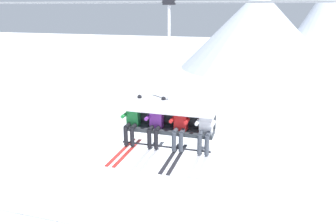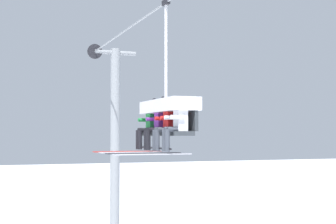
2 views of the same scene
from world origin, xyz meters
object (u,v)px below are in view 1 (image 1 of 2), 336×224
at_px(chairlift_chair, 170,110).
at_px(skier_purple, 155,122).
at_px(skier_green, 132,120).
at_px(skier_red, 180,125).
at_px(skier_white, 205,128).

distance_m(chairlift_chair, skier_purple, 0.48).
distance_m(skier_green, skier_red, 1.28).
xyz_separation_m(skier_green, skier_white, (1.91, -0.01, -0.02)).
xyz_separation_m(chairlift_chair, skier_purple, (-0.32, -0.21, -0.30)).
height_order(chairlift_chair, skier_green, chairlift_chair).
bearing_deg(skier_white, skier_green, 179.80).
height_order(chairlift_chair, skier_purple, chairlift_chair).
xyz_separation_m(chairlift_chair, skier_green, (-0.96, -0.21, -0.30)).
distance_m(skier_red, skier_white, 0.64).
relative_size(skier_purple, skier_red, 1.00).
height_order(skier_purple, skier_white, skier_purple).
distance_m(chairlift_chair, skier_green, 1.02).
bearing_deg(skier_purple, skier_red, -0.61).
bearing_deg(skier_green, chairlift_chair, 12.61).
distance_m(chairlift_chair, skier_red, 0.50).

